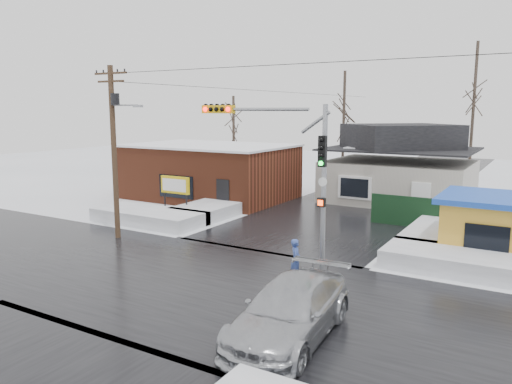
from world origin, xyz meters
The scene contains 20 objects.
ground centered at (0.00, 0.00, 0.00)m, with size 120.00×120.00×0.00m, color white.
road_ns centered at (0.00, 0.00, 0.01)m, with size 10.00×120.00×0.02m, color black.
road_ew centered at (0.00, 0.00, 0.01)m, with size 120.00×10.00×0.02m, color black.
snowbank_nw centered at (-9.00, 7.00, 0.40)m, with size 7.00×3.00×0.80m, color white.
snowbank_ne centered at (9.00, 7.00, 0.40)m, with size 7.00×3.00×0.80m, color white.
snowbank_nside_w centered at (-7.00, 12.00, 0.40)m, with size 3.00×8.00×0.80m, color white.
snowbank_nside_e centered at (7.00, 12.00, 0.40)m, with size 3.00×8.00×0.80m, color white.
traffic_signal centered at (2.43, 2.97, 4.54)m, with size 6.05×0.68×7.00m.
utility_pole centered at (-7.93, 3.50, 5.11)m, with size 3.15×0.44×9.00m.
brick_building centered at (-11.00, 15.99, 2.08)m, with size 12.20×8.20×4.12m.
marquee_sign centered at (-9.00, 9.49, 1.92)m, with size 2.20×0.21×2.55m.
house centered at (2.00, 22.00, 2.62)m, with size 10.40×8.40×5.76m.
kiosk centered at (9.50, 9.99, 1.46)m, with size 4.60×4.60×2.88m.
fence centered at (6.50, 14.00, 0.90)m, with size 8.00×0.12×1.80m, color black.
tree_far_left centered at (-4.00, 26.00, 7.95)m, with size 3.00×3.00×10.00m.
tree_far_mid centered at (6.00, 28.00, 9.54)m, with size 3.00×3.00×12.00m.
tree_far_west centered at (-14.00, 24.00, 6.36)m, with size 3.00×3.00×8.00m.
pedestrian centered at (3.21, 2.21, 0.86)m, with size 0.63×0.41×1.73m, color #384F9D.
car centered at (5.28, -2.39, 0.85)m, with size 2.39×5.89×1.71m, color #B2B4B9.
shopping_bag centered at (3.50, 2.13, 0.17)m, with size 0.28×0.12×0.35m, color black.
Camera 1 is at (11.60, -15.01, 6.82)m, focal length 35.00 mm.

